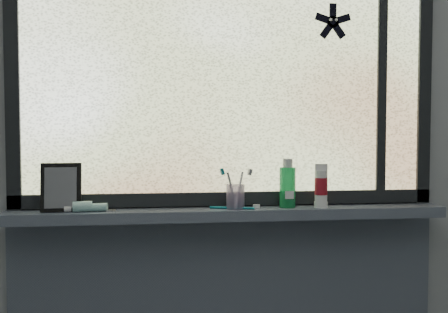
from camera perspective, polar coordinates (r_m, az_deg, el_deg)
name	(u,v)px	position (r m, az deg, el deg)	size (l,w,h in m)	color
wall_back	(227,145)	(1.91, 0.40, 1.27)	(3.00, 0.01, 2.50)	#9EA3A8
windowsill	(230,214)	(1.85, 0.70, -6.54)	(1.62, 0.14, 0.04)	#4E5768
window_pane	(228,71)	(1.90, 0.50, 9.74)	(1.50, 0.01, 1.00)	silver
frame_bottom	(228,198)	(1.89, 0.51, -4.81)	(1.60, 0.03, 0.05)	black
frame_left	(12,68)	(1.95, -23.03, 9.33)	(0.05, 0.03, 1.10)	black
frame_right	(424,74)	(2.14, 21.85, 8.75)	(0.05, 0.03, 1.10)	black
frame_mullion	(381,73)	(2.06, 17.53, 9.06)	(0.04, 0.03, 1.00)	black
starfish_sticker	(333,22)	(2.01, 12.33, 14.78)	(0.15, 0.02, 0.15)	black
vanity_mirror	(61,187)	(1.85, -18.12, -3.38)	(0.14, 0.07, 0.17)	black
toothpaste_tube	(89,206)	(1.83, -15.18, -5.52)	(0.21, 0.04, 0.04)	white
toothbrush_cup	(235,197)	(1.83, 1.31, -4.61)	(0.07, 0.07, 0.09)	#AB94C4
toothbrush_lying	(232,207)	(1.83, 0.93, -5.81)	(0.20, 0.02, 0.01)	#0D707B
mouthwash_bottle	(288,183)	(1.88, 7.27, -3.03)	(0.06, 0.06, 0.15)	green
cream_tube	(321,184)	(1.90, 11.03, -3.13)	(0.05, 0.05, 0.12)	silver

